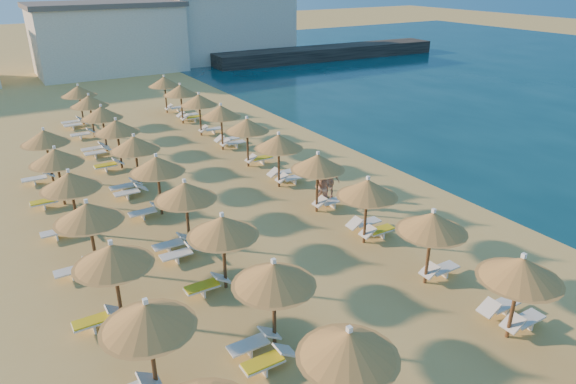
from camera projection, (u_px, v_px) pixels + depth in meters
ground at (310, 266)px, 19.69m from camera, size 220.00×220.00×0.00m
jetty at (328, 53)px, 64.57m from camera, size 30.18×5.73×1.50m
hotel_blocks at (106, 36)px, 55.79m from camera, size 49.21×9.98×8.10m
parasol_row_east at (297, 152)px, 24.57m from camera, size 2.50×41.03×2.98m
parasol_row_west at (170, 178)px, 21.56m from camera, size 2.50×41.03×2.98m
parasol_row_inland at (88, 213)px, 18.43m from camera, size 2.50×23.51×2.98m
loungers at (219, 216)px, 22.92m from camera, size 13.03×39.07×0.66m
beachgoer_b at (323, 188)px, 24.36m from camera, size 1.09×1.12×1.82m
beachgoer_c at (329, 181)px, 25.32m from camera, size 1.02×1.02×1.73m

